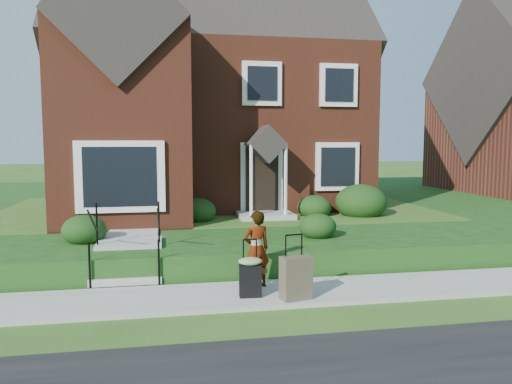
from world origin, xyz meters
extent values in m
plane|color=#2D5119|center=(0.00, 0.00, 0.00)|extent=(120.00, 120.00, 0.00)
cube|color=#9E9B93|center=(0.00, 0.00, 0.04)|extent=(60.00, 1.60, 0.08)
cube|color=#123E10|center=(4.00, 10.90, 0.30)|extent=(44.00, 20.00, 0.60)
cube|color=#9E9B93|center=(-2.50, 5.00, 0.63)|extent=(1.20, 6.00, 0.06)
cube|color=maroon|center=(0.00, 10.00, 3.30)|extent=(10.00, 8.00, 5.40)
cube|color=maroon|center=(-2.80, 5.20, 3.30)|extent=(3.60, 2.40, 5.40)
cube|color=white|center=(-2.80, 4.05, 2.00)|extent=(2.20, 0.30, 1.80)
cube|color=black|center=(1.20, 5.94, 1.65)|extent=(1.00, 0.12, 2.10)
cube|color=black|center=(3.60, 5.95, 2.10)|extent=(1.40, 0.10, 1.50)
cube|color=maroon|center=(3.00, 10.00, 8.20)|extent=(0.90, 0.90, 3.00)
cube|color=#9E9B93|center=(-2.50, 1.00, 0.15)|extent=(1.40, 0.30, 0.15)
cube|color=#9E9B93|center=(-2.50, 1.30, 0.30)|extent=(1.40, 0.30, 0.15)
cube|color=#9E9B93|center=(-2.50, 1.60, 0.45)|extent=(1.40, 0.30, 0.15)
cube|color=#9E9B93|center=(-2.50, 1.90, 0.60)|extent=(1.40, 0.30, 0.15)
cube|color=#9E9B93|center=(-2.50, 2.45, 0.60)|extent=(1.40, 0.80, 0.15)
cylinder|color=black|center=(-3.15, 0.85, 0.53)|extent=(0.04, 0.04, 0.90)
cylinder|color=black|center=(-3.15, 2.05, 1.13)|extent=(0.04, 0.04, 0.90)
cylinder|color=black|center=(-1.85, 0.85, 0.53)|extent=(0.04, 0.04, 0.90)
cylinder|color=black|center=(-1.85, 2.05, 1.13)|extent=(0.04, 0.04, 0.90)
ellipsoid|color=black|center=(-4.08, 5.15, 1.10)|extent=(1.42, 1.42, 0.99)
ellipsoid|color=black|center=(-0.82, 5.24, 0.98)|extent=(1.09, 1.09, 0.76)
ellipsoid|color=black|center=(2.75, 5.58, 0.97)|extent=(1.05, 1.05, 0.73)
ellipsoid|color=black|center=(4.18, 5.39, 1.15)|extent=(1.57, 1.57, 1.10)
ellipsoid|color=black|center=(-3.53, 2.80, 0.95)|extent=(1.00, 1.00, 0.70)
ellipsoid|color=black|center=(1.88, 2.44, 0.91)|extent=(0.90, 0.90, 0.63)
imported|color=#999999|center=(0.00, 0.36, 0.82)|extent=(0.61, 0.47, 1.48)
cube|color=black|center=(-0.22, -0.23, 0.38)|extent=(0.41, 0.24, 0.59)
cylinder|color=black|center=(-0.22, -0.23, 1.12)|extent=(0.24, 0.04, 0.03)
cylinder|color=black|center=(-0.34, -0.23, 0.89)|extent=(0.02, 0.02, 0.44)
cylinder|color=black|center=(-0.10, -0.23, 0.89)|extent=(0.02, 0.02, 0.44)
cylinder|color=black|center=(-0.36, -0.23, 0.11)|extent=(0.04, 0.06, 0.06)
cylinder|color=black|center=(-0.08, -0.23, 0.11)|extent=(0.04, 0.06, 0.06)
ellipsoid|color=#7CA45E|center=(-0.22, -0.23, 0.74)|extent=(0.45, 0.38, 0.14)
cube|color=brown|center=(0.55, -0.51, 0.47)|extent=(0.59, 0.41, 0.77)
cylinder|color=black|center=(0.55, -0.51, 1.23)|extent=(0.32, 0.10, 0.03)
cylinder|color=black|center=(0.39, -0.51, 1.04)|extent=(0.02, 0.02, 0.37)
cylinder|color=black|center=(0.72, -0.51, 1.04)|extent=(0.02, 0.02, 0.37)
cylinder|color=black|center=(0.37, -0.51, 0.11)|extent=(0.05, 0.07, 0.06)
cylinder|color=black|center=(0.74, -0.51, 0.11)|extent=(0.05, 0.07, 0.06)
camera|label=1|loc=(-1.70, -8.89, 2.87)|focal=35.00mm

